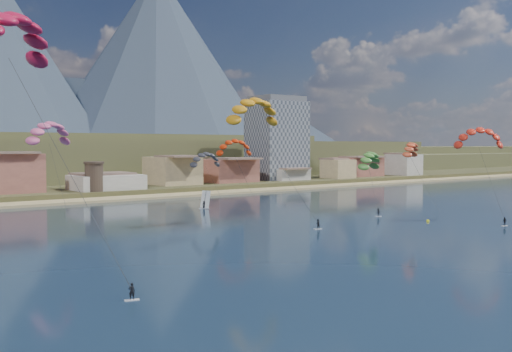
% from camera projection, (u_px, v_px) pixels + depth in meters
% --- Properties ---
extents(ground, '(2400.00, 2400.00, 0.00)m').
position_uv_depth(ground, '(406.00, 262.00, 78.33)').
color(ground, black).
rests_on(ground, ground).
extents(beach, '(2200.00, 12.00, 0.90)m').
position_uv_depth(beach, '(89.00, 201.00, 161.84)').
color(beach, tan).
rests_on(beach, ground).
extents(foothills, '(940.00, 210.00, 18.00)m').
position_uv_depth(foothills, '(27.00, 158.00, 274.77)').
color(foothills, brown).
rests_on(foothills, ground).
extents(apartment_tower, '(20.00, 16.00, 32.00)m').
position_uv_depth(apartment_tower, '(277.00, 138.00, 230.40)').
color(apartment_tower, gray).
rests_on(apartment_tower, ground).
extents(watchtower, '(5.82, 5.82, 8.60)m').
position_uv_depth(watchtower, '(94.00, 176.00, 170.89)').
color(watchtower, '#47382D').
rests_on(watchtower, ground).
extents(kitesurfer_red, '(14.64, 18.94, 31.69)m').
position_uv_depth(kitesurfer_red, '(8.00, 30.00, 63.07)').
color(kitesurfer_red, silver).
rests_on(kitesurfer_red, ground).
extents(kitesurfer_yellow, '(12.79, 15.09, 26.45)m').
position_uv_depth(kitesurfer_yellow, '(254.00, 108.00, 113.36)').
color(kitesurfer_yellow, silver).
rests_on(kitesurfer_yellow, ground).
extents(kitesurfer_orange, '(11.00, 14.30, 20.76)m').
position_uv_depth(kitesurfer_orange, '(479.00, 135.00, 122.45)').
color(kitesurfer_orange, silver).
rests_on(kitesurfer_orange, ground).
extents(kitesurfer_green, '(12.69, 12.82, 16.27)m').
position_uv_depth(kitesurfer_green, '(369.00, 158.00, 138.43)').
color(kitesurfer_green, silver).
rests_on(kitesurfer_green, ground).
extents(distant_kite_pink, '(10.57, 7.99, 21.28)m').
position_uv_depth(distant_kite_pink, '(49.00, 129.00, 110.03)').
color(distant_kite_pink, '#262626').
rests_on(distant_kite_pink, ground).
extents(distant_kite_dark, '(9.07, 5.84, 15.47)m').
position_uv_depth(distant_kite_dark, '(206.00, 157.00, 155.03)').
color(distant_kite_dark, '#262626').
rests_on(distant_kite_dark, ground).
extents(distant_kite_orange, '(9.63, 6.68, 18.42)m').
position_uv_depth(distant_kite_orange, '(234.00, 145.00, 139.59)').
color(distant_kite_orange, '#262626').
rests_on(distant_kite_orange, ground).
extents(distant_kite_red, '(8.42, 7.08, 17.54)m').
position_uv_depth(distant_kite_red, '(410.00, 147.00, 139.90)').
color(distant_kite_red, '#262626').
rests_on(distant_kite_red, ground).
extents(windsurfer, '(2.52, 2.78, 4.31)m').
position_uv_depth(windsurfer, '(205.00, 203.00, 143.90)').
color(windsurfer, silver).
rests_on(windsurfer, ground).
extents(buoy, '(0.65, 0.65, 0.65)m').
position_uv_depth(buoy, '(428.00, 221.00, 119.53)').
color(buoy, yellow).
rests_on(buoy, ground).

